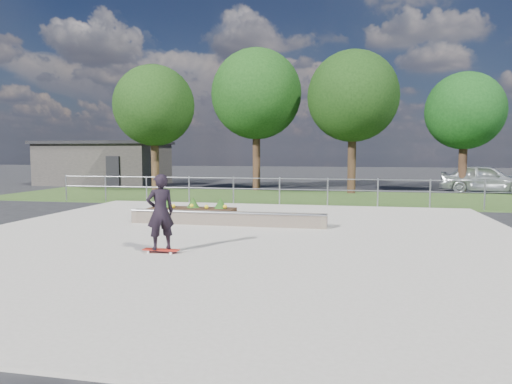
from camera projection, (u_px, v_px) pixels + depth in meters
ground at (237, 239)px, 11.88m from camera, size 120.00×120.00×0.00m
grass_verge at (290, 197)px, 22.62m from camera, size 30.00×8.00×0.02m
concrete_slab at (237, 238)px, 11.88m from camera, size 15.00×15.00×0.06m
fence at (280, 188)px, 19.14m from camera, size 20.06×0.06×1.20m
building at (105, 163)px, 32.08m from camera, size 8.40×5.40×3.00m
tree_far_left at (154, 106)px, 25.73m from camera, size 4.55×4.55×7.15m
tree_mid_left at (256, 94)px, 26.53m from camera, size 5.25×5.25×8.25m
tree_mid_right at (353, 97)px, 24.50m from camera, size 4.90×4.90×7.70m
tree_far_right at (465, 111)px, 24.85m from camera, size 4.20×4.20×6.60m
grind_ledge at (227, 218)px, 13.73m from camera, size 6.00×0.44×0.43m
planter_bed at (191, 210)px, 15.84m from camera, size 3.00×1.20×0.61m
skateboarder at (160, 212)px, 9.85m from camera, size 0.80×0.67×1.73m
parked_car at (485, 178)px, 25.24m from camera, size 5.01×2.97×1.60m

